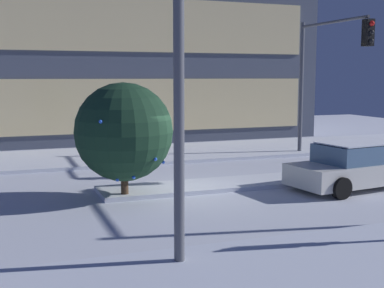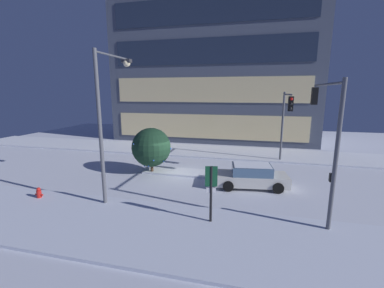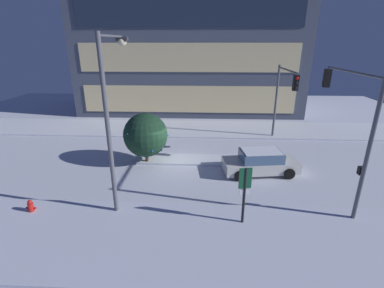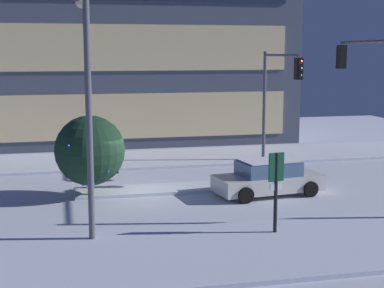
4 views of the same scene
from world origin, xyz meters
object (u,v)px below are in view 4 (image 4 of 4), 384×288
(traffic_light_corner_near_right, at_px, (379,90))
(street_lamp_arched, at_px, (86,75))
(car_near, at_px, (268,178))
(traffic_light_corner_far_right, at_px, (278,87))
(parking_info_sign, at_px, (276,183))
(decorated_tree_median, at_px, (90,151))

(traffic_light_corner_near_right, relative_size, street_lamp_arched, 0.81)
(car_near, bearing_deg, traffic_light_corner_far_right, 57.86)
(car_near, bearing_deg, parking_info_sign, -115.70)
(car_near, distance_m, street_lamp_arched, 9.59)
(traffic_light_corner_near_right, bearing_deg, street_lamp_arched, 95.58)
(car_near, distance_m, traffic_light_corner_far_right, 6.68)
(car_near, xyz_separation_m, parking_info_sign, (-1.72, -5.30, 1.07))
(traffic_light_corner_far_right, height_order, traffic_light_corner_near_right, traffic_light_corner_near_right)
(parking_info_sign, distance_m, decorated_tree_median, 8.56)
(car_near, height_order, street_lamp_arched, street_lamp_arched)
(parking_info_sign, xyz_separation_m, decorated_tree_median, (-5.58, 6.48, 0.20))
(car_near, height_order, decorated_tree_median, decorated_tree_median)
(traffic_light_corner_far_right, bearing_deg, traffic_light_corner_near_right, 7.45)
(car_near, relative_size, parking_info_sign, 1.72)
(car_near, distance_m, parking_info_sign, 5.67)
(traffic_light_corner_far_right, bearing_deg, street_lamp_arched, -48.21)
(traffic_light_corner_near_right, relative_size, decorated_tree_median, 1.92)
(parking_info_sign, height_order, decorated_tree_median, decorated_tree_median)
(traffic_light_corner_near_right, xyz_separation_m, parking_info_sign, (-5.09, -2.66, -2.76))
(car_near, distance_m, traffic_light_corner_near_right, 5.74)
(car_near, bearing_deg, traffic_light_corner_near_right, -45.74)
(car_near, relative_size, street_lamp_arched, 0.59)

